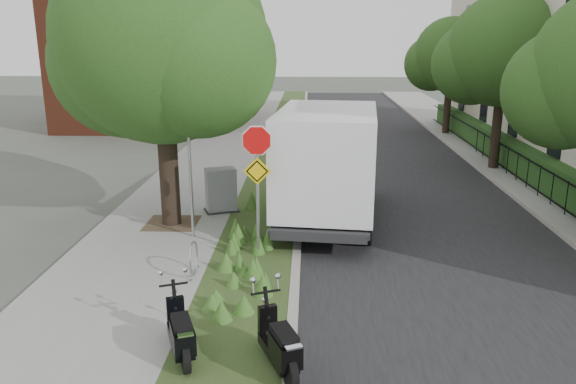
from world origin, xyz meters
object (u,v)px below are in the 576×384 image
(scooter_far, at_px, (181,338))
(utility_cabinet, at_px, (221,191))
(box_truck, at_px, (328,159))
(sign_assembly, at_px, (257,164))
(scooter_near, at_px, (281,350))

(scooter_far, distance_m, utility_cabinet, 7.87)
(scooter_far, distance_m, box_truck, 7.89)
(box_truck, bearing_deg, sign_assembly, -120.36)
(scooter_far, xyz_separation_m, box_truck, (2.54, 7.36, 1.32))
(sign_assembly, height_order, scooter_far, sign_assembly)
(utility_cabinet, bearing_deg, sign_assembly, -67.66)
(scooter_near, bearing_deg, sign_assembly, 99.21)
(sign_assembly, height_order, scooter_near, sign_assembly)
(box_truck, height_order, utility_cabinet, box_truck)
(scooter_near, bearing_deg, box_truck, 83.03)
(scooter_near, relative_size, utility_cabinet, 1.24)
(scooter_near, xyz_separation_m, utility_cabinet, (-2.17, 8.16, 0.23))
(scooter_far, bearing_deg, sign_assembly, 79.33)
(scooter_near, relative_size, box_truck, 0.25)
(utility_cabinet, bearing_deg, scooter_far, -85.89)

